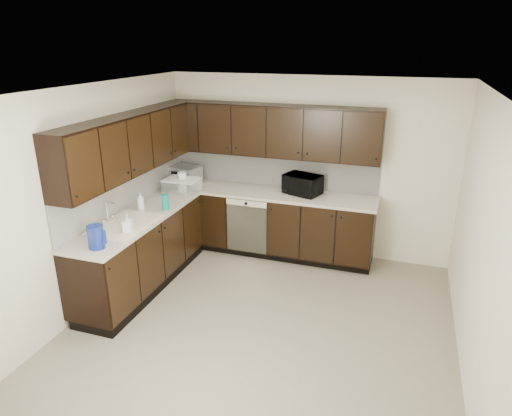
{
  "coord_description": "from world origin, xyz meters",
  "views": [
    {
      "loc": [
        1.28,
        -4.1,
        2.94
      ],
      "look_at": [
        -0.29,
        0.6,
        1.1
      ],
      "focal_mm": 32.0,
      "sensor_mm": 36.0,
      "label": 1
    }
  ],
  "objects": [
    {
      "name": "ceiling",
      "position": [
        0.0,
        0.0,
        2.5
      ],
      "size": [
        4.0,
        4.0,
        0.0
      ],
      "primitive_type": "plane",
      "rotation": [
        3.14,
        0.0,
        0.0
      ],
      "color": "white",
      "rests_on": "wall_back"
    },
    {
      "name": "sink",
      "position": [
        -1.68,
        -0.01,
        0.88
      ],
      "size": [
        0.54,
        0.82,
        0.42
      ],
      "color": "beige",
      "rests_on": "countertop"
    },
    {
      "name": "storage_bin",
      "position": [
        -1.62,
        1.3,
        1.03
      ],
      "size": [
        0.51,
        0.42,
        0.18
      ],
      "primitive_type": "cube",
      "rotation": [
        0.0,
        0.0,
        -0.21
      ],
      "color": "white",
      "rests_on": "countertop"
    },
    {
      "name": "dishwasher",
      "position": [
        -0.7,
        1.41,
        0.55
      ],
      "size": [
        0.58,
        0.04,
        0.78
      ],
      "color": "beige",
      "rests_on": "lower_cabinets"
    },
    {
      "name": "teal_tumbler",
      "position": [
        -1.48,
        0.6,
        1.04
      ],
      "size": [
        0.11,
        0.11,
        0.2
      ],
      "primitive_type": "cylinder",
      "rotation": [
        0.0,
        0.0,
        0.36
      ],
      "color": "#0B7C77",
      "rests_on": "countertop"
    },
    {
      "name": "upper_cabinets",
      "position": [
        -1.1,
        1.2,
        1.77
      ],
      "size": [
        3.0,
        2.8,
        0.7
      ],
      "color": "black",
      "rests_on": "wall_back"
    },
    {
      "name": "microwave",
      "position": [
        -0.01,
        1.74,
        1.07
      ],
      "size": [
        0.57,
        0.47,
        0.27
      ],
      "primitive_type": "imported",
      "rotation": [
        0.0,
        0.0,
        -0.32
      ],
      "color": "black",
      "rests_on": "countertop"
    },
    {
      "name": "backsplash",
      "position": [
        -1.22,
        1.32,
        1.18
      ],
      "size": [
        3.0,
        2.8,
        0.48
      ],
      "color": "#BBBAB6",
      "rests_on": "countertop"
    },
    {
      "name": "paper_towel_roll",
      "position": [
        -1.63,
        1.35,
        1.07
      ],
      "size": [
        0.16,
        0.16,
        0.26
      ],
      "primitive_type": "cylinder",
      "rotation": [
        0.0,
        0.0,
        -0.42
      ],
      "color": "white",
      "rests_on": "countertop"
    },
    {
      "name": "wall_right",
      "position": [
        2.0,
        0.0,
        1.25
      ],
      "size": [
        0.02,
        4.0,
        2.5
      ],
      "primitive_type": "cube",
      "color": "beige",
      "rests_on": "floor"
    },
    {
      "name": "wall_front",
      "position": [
        0.0,
        -2.0,
        1.25
      ],
      "size": [
        4.0,
        0.02,
        2.5
      ],
      "primitive_type": "cube",
      "color": "beige",
      "rests_on": "floor"
    },
    {
      "name": "blue_pitcher",
      "position": [
        -1.59,
        -0.62,
        1.06
      ],
      "size": [
        0.21,
        0.21,
        0.25
      ],
      "primitive_type": "cylinder",
      "rotation": [
        0.0,
        0.0,
        -0.31
      ],
      "color": "navy",
      "rests_on": "countertop"
    },
    {
      "name": "floor",
      "position": [
        0.0,
        0.0,
        0.0
      ],
      "size": [
        4.0,
        4.0,
        0.0
      ],
      "primitive_type": "plane",
      "color": "gray",
      "rests_on": "ground"
    },
    {
      "name": "countertop",
      "position": [
        -1.01,
        1.11,
        0.92
      ],
      "size": [
        3.03,
        2.83,
        0.04
      ],
      "color": "#B7AF9F",
      "rests_on": "lower_cabinets"
    },
    {
      "name": "soap_bottle_b",
      "position": [
        -1.76,
        0.48,
        1.06
      ],
      "size": [
        0.09,
        0.09,
        0.23
      ],
      "primitive_type": "imported",
      "rotation": [
        0.0,
        0.0,
        -0.0
      ],
      "color": "gray",
      "rests_on": "countertop"
    },
    {
      "name": "wall_back",
      "position": [
        0.0,
        2.0,
        1.25
      ],
      "size": [
        4.0,
        0.02,
        2.5
      ],
      "primitive_type": "cube",
      "color": "beige",
      "rests_on": "floor"
    },
    {
      "name": "wall_left",
      "position": [
        -2.0,
        0.0,
        1.25
      ],
      "size": [
        0.02,
        4.0,
        2.5
      ],
      "primitive_type": "cube",
      "color": "beige",
      "rests_on": "floor"
    },
    {
      "name": "toaster_oven",
      "position": [
        -1.75,
        1.7,
        1.06
      ],
      "size": [
        0.46,
        0.38,
        0.25
      ],
      "primitive_type": "cube",
      "rotation": [
        0.0,
        0.0,
        -0.25
      ],
      "color": "silver",
      "rests_on": "countertop"
    },
    {
      "name": "lower_cabinets",
      "position": [
        -1.01,
        1.11,
        0.41
      ],
      "size": [
        3.0,
        2.8,
        0.9
      ],
      "color": "black",
      "rests_on": "floor"
    },
    {
      "name": "soap_bottle_a",
      "position": [
        -1.51,
        -0.18,
        1.05
      ],
      "size": [
        0.13,
        0.13,
        0.22
      ],
      "primitive_type": "imported",
      "rotation": [
        0.0,
        0.0,
        0.36
      ],
      "color": "gray",
      "rests_on": "countertop"
    }
  ]
}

